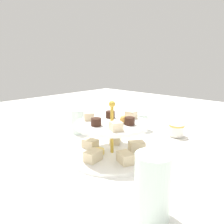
{
  "coord_description": "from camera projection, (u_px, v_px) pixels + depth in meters",
  "views": [
    {
      "loc": [
        0.46,
        0.43,
        0.29
      ],
      "look_at": [
        0.0,
        0.0,
        0.14
      ],
      "focal_mm": 34.75,
      "sensor_mm": 36.0,
      "label": 1
    }
  ],
  "objects": [
    {
      "name": "ground_plane",
      "position": [
        112.0,
        155.0,
        0.68
      ],
      "size": [
        2.4,
        2.4,
        0.0
      ],
      "primitive_type": "plane",
      "color": "white"
    },
    {
      "name": "tiered_serving_stand",
      "position": [
        112.0,
        141.0,
        0.67
      ],
      "size": [
        0.27,
        0.27,
        0.17
      ],
      "color": "white",
      "rests_on": "ground_plane"
    },
    {
      "name": "water_glass_tall_right",
      "position": [
        152.0,
        187.0,
        0.4
      ],
      "size": [
        0.07,
        0.07,
        0.13
      ],
      "primitive_type": "cylinder",
      "color": "silver",
      "rests_on": "ground_plane"
    },
    {
      "name": "water_glass_short_left",
      "position": [
        140.0,
        122.0,
        0.93
      ],
      "size": [
        0.06,
        0.06,
        0.07
      ],
      "primitive_type": "cylinder",
      "color": "silver",
      "rests_on": "ground_plane"
    },
    {
      "name": "teacup_with_saucer",
      "position": [
        176.0,
        131.0,
        0.84
      ],
      "size": [
        0.09,
        0.09,
        0.05
      ],
      "color": "white",
      "rests_on": "ground_plane"
    },
    {
      "name": "water_glass_mid_back",
      "position": [
        78.0,
        122.0,
        0.88
      ],
      "size": [
        0.06,
        0.06,
        0.1
      ],
      "primitive_type": "cylinder",
      "color": "silver",
      "rests_on": "ground_plane"
    }
  ]
}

